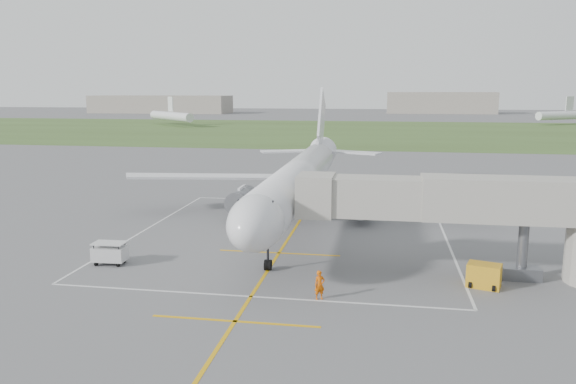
% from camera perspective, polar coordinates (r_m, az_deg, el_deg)
% --- Properties ---
extents(ground, '(700.00, 700.00, 0.00)m').
position_cam_1_polar(ground, '(55.75, 0.95, -3.33)').
color(ground, '#525254').
rests_on(ground, ground).
extents(grass_strip, '(700.00, 120.00, 0.02)m').
position_cam_1_polar(grass_strip, '(184.21, 7.08, 6.15)').
color(grass_strip, '#3C5525').
rests_on(grass_strip, ground).
extents(apron_markings, '(28.20, 60.00, 0.01)m').
position_cam_1_polar(apron_markings, '(50.18, -0.05, -4.87)').
color(apron_markings, '#DA9E0C').
rests_on(apron_markings, ground).
extents(airliner, '(38.93, 46.75, 13.52)m').
position_cam_1_polar(airliner, '(55.61, 1.08, 1.25)').
color(airliner, silver).
rests_on(airliner, ground).
extents(jet_bridge, '(23.40, 5.00, 7.20)m').
position_cam_1_polar(jet_bridge, '(41.64, 19.92, -1.96)').
color(jet_bridge, gray).
rests_on(jet_bridge, ground).
extents(gpu_unit, '(2.48, 2.04, 1.62)m').
position_cam_1_polar(gpu_unit, '(40.51, 19.28, -8.03)').
color(gpu_unit, gold).
rests_on(gpu_unit, ground).
extents(baggage_cart, '(2.51, 1.56, 1.71)m').
position_cam_1_polar(baggage_cart, '(45.23, -17.65, -5.93)').
color(baggage_cart, silver).
rests_on(baggage_cart, ground).
extents(ramp_worker_nose, '(0.82, 0.71, 1.89)m').
position_cam_1_polar(ramp_worker_nose, '(36.18, 3.23, -9.42)').
color(ramp_worker_nose, '#DB5806').
rests_on(ramp_worker_nose, ground).
extents(ramp_worker_wing, '(0.95, 1.02, 1.68)m').
position_cam_1_polar(ramp_worker_wing, '(55.25, -4.93, -2.59)').
color(ramp_worker_wing, '#EE4707').
rests_on(ramp_worker_wing, ground).
extents(distant_hangars, '(345.00, 49.00, 12.00)m').
position_cam_1_polar(distant_hangars, '(319.78, 5.29, 8.85)').
color(distant_hangars, gray).
rests_on(distant_hangars, ground).
extents(distant_aircraft, '(176.35, 55.41, 8.85)m').
position_cam_1_polar(distant_aircraft, '(218.28, 8.65, 7.69)').
color(distant_aircraft, silver).
rests_on(distant_aircraft, ground).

